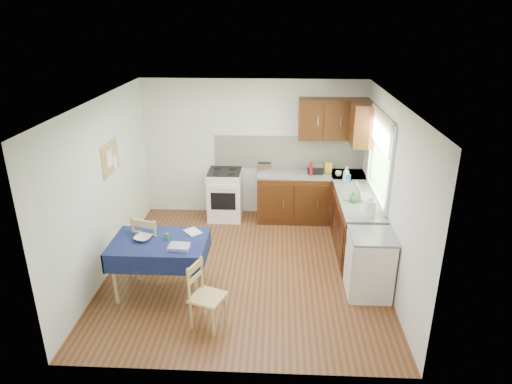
{
  "coord_description": "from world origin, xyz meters",
  "views": [
    {
      "loc": [
        0.45,
        -5.89,
        3.58
      ],
      "look_at": [
        0.14,
        0.26,
        1.13
      ],
      "focal_mm": 32.0,
      "sensor_mm": 36.0,
      "label": 1
    }
  ],
  "objects_px": {
    "toaster": "(265,168)",
    "kettle": "(370,206)",
    "dining_table": "(159,248)",
    "sandwich_press": "(315,169)",
    "chair_far": "(151,245)",
    "dish_rack": "(358,196)",
    "chair_near": "(205,293)"
  },
  "relations": [
    {
      "from": "chair_near",
      "to": "toaster",
      "type": "height_order",
      "value": "toaster"
    },
    {
      "from": "chair_near",
      "to": "toaster",
      "type": "relative_size",
      "value": 3.26
    },
    {
      "from": "dish_rack",
      "to": "chair_far",
      "type": "bearing_deg",
      "value": -169.6
    },
    {
      "from": "dining_table",
      "to": "chair_far",
      "type": "relative_size",
      "value": 1.27
    },
    {
      "from": "dining_table",
      "to": "sandwich_press",
      "type": "relative_size",
      "value": 4.69
    },
    {
      "from": "chair_far",
      "to": "chair_near",
      "type": "relative_size",
      "value": 1.17
    },
    {
      "from": "sandwich_press",
      "to": "dish_rack",
      "type": "relative_size",
      "value": 0.6
    },
    {
      "from": "dining_table",
      "to": "chair_far",
      "type": "xyz_separation_m",
      "value": [
        -0.2,
        0.32,
        -0.13
      ]
    },
    {
      "from": "chair_near",
      "to": "sandwich_press",
      "type": "height_order",
      "value": "sandwich_press"
    },
    {
      "from": "toaster",
      "to": "kettle",
      "type": "height_order",
      "value": "kettle"
    },
    {
      "from": "dining_table",
      "to": "dish_rack",
      "type": "xyz_separation_m",
      "value": [
        2.81,
        1.31,
        0.27
      ]
    },
    {
      "from": "toaster",
      "to": "dish_rack",
      "type": "distance_m",
      "value": 1.84
    },
    {
      "from": "kettle",
      "to": "dining_table",
      "type": "bearing_deg",
      "value": -166.96
    },
    {
      "from": "kettle",
      "to": "toaster",
      "type": "bearing_deg",
      "value": 131.59
    },
    {
      "from": "dining_table",
      "to": "chair_near",
      "type": "height_order",
      "value": "chair_near"
    },
    {
      "from": "toaster",
      "to": "chair_near",
      "type": "bearing_deg",
      "value": -80.62
    },
    {
      "from": "dining_table",
      "to": "sandwich_press",
      "type": "distance_m",
      "value": 3.31
    },
    {
      "from": "chair_near",
      "to": "dish_rack",
      "type": "height_order",
      "value": "dish_rack"
    },
    {
      "from": "toaster",
      "to": "kettle",
      "type": "distance_m",
      "value": 2.31
    },
    {
      "from": "chair_far",
      "to": "dish_rack",
      "type": "height_order",
      "value": "dish_rack"
    },
    {
      "from": "chair_far",
      "to": "dish_rack",
      "type": "bearing_deg",
      "value": -143.42
    },
    {
      "from": "chair_far",
      "to": "toaster",
      "type": "distance_m",
      "value": 2.62
    },
    {
      "from": "dining_table",
      "to": "kettle",
      "type": "xyz_separation_m",
      "value": [
        2.85,
        0.66,
        0.38
      ]
    },
    {
      "from": "dining_table",
      "to": "kettle",
      "type": "distance_m",
      "value": 2.95
    },
    {
      "from": "chair_near",
      "to": "sandwich_press",
      "type": "bearing_deg",
      "value": -4.47
    },
    {
      "from": "kettle",
      "to": "sandwich_press",
      "type": "bearing_deg",
      "value": 109.76
    },
    {
      "from": "sandwich_press",
      "to": "dish_rack",
      "type": "bearing_deg",
      "value": -84.92
    },
    {
      "from": "chair_near",
      "to": "kettle",
      "type": "bearing_deg",
      "value": -36.23
    },
    {
      "from": "kettle",
      "to": "chair_far",
      "type": "bearing_deg",
      "value": -173.54
    },
    {
      "from": "chair_near",
      "to": "kettle",
      "type": "distance_m",
      "value": 2.61
    },
    {
      "from": "chair_far",
      "to": "toaster",
      "type": "xyz_separation_m",
      "value": [
        1.53,
        2.07,
        0.47
      ]
    },
    {
      "from": "chair_far",
      "to": "chair_near",
      "type": "xyz_separation_m",
      "value": [
        0.91,
        -1.02,
        -0.08
      ]
    }
  ]
}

